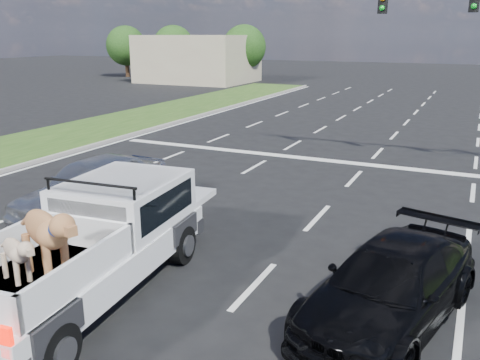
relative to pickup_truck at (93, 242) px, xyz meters
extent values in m
plane|color=black|center=(0.72, 1.40, -0.97)|extent=(160.00, 160.00, 0.00)
cube|color=silver|center=(-4.53, 7.40, -0.96)|extent=(0.12, 60.00, 0.01)
cube|color=silver|center=(-1.03, 7.40, -0.96)|extent=(0.12, 60.00, 0.01)
cube|color=silver|center=(2.47, 7.40, -0.96)|extent=(0.12, 60.00, 0.01)
cube|color=silver|center=(5.97, 7.40, -0.96)|extent=(0.12, 60.00, 0.01)
cube|color=silver|center=(-8.08, 7.40, -0.96)|extent=(0.15, 60.00, 0.01)
cube|color=silver|center=(0.72, 11.40, -0.96)|extent=(17.00, 0.45, 0.01)
cube|color=#254816|center=(-10.78, 7.40, -0.92)|extent=(5.00, 60.00, 0.10)
cube|color=gray|center=(-8.33, 7.40, -0.90)|extent=(0.15, 60.00, 0.14)
cube|color=tan|center=(-19.28, 37.40, 1.23)|extent=(10.00, 8.00, 4.40)
cylinder|color=#332114|center=(-29.28, 39.40, 0.11)|extent=(0.44, 0.44, 2.16)
sphere|color=#18390F|center=(-29.28, 39.40, 2.33)|extent=(4.20, 4.20, 4.20)
cylinder|color=#332114|center=(-23.28, 39.40, 0.11)|extent=(0.44, 0.44, 2.16)
sphere|color=#18390F|center=(-23.28, 39.40, 2.33)|extent=(4.20, 4.20, 4.20)
cylinder|color=#332114|center=(-15.28, 39.40, 0.11)|extent=(0.44, 0.44, 2.16)
sphere|color=#18390F|center=(-15.28, 39.40, 2.33)|extent=(4.20, 4.20, 4.20)
cylinder|color=black|center=(1.08, -2.07, -0.58)|extent=(0.36, 0.80, 0.78)
cylinder|color=black|center=(-1.04, 1.54, -0.58)|extent=(0.36, 0.80, 0.78)
cylinder|color=black|center=(0.73, 1.70, -0.58)|extent=(0.36, 0.80, 0.78)
cube|color=silver|center=(0.02, -0.22, -0.29)|extent=(2.44, 5.58, 0.53)
cube|color=silver|center=(-0.10, 1.06, 0.41)|extent=(2.09, 2.52, 0.88)
cube|color=black|center=(0.01, -0.10, 0.44)|extent=(1.58, 0.18, 0.63)
cylinder|color=black|center=(0.00, 0.04, 1.06)|extent=(1.84, 0.22, 0.05)
cube|color=black|center=(0.13, -1.41, -0.06)|extent=(2.05, 2.77, 0.06)
cube|color=silver|center=(1.00, -1.33, 0.24)|extent=(0.32, 2.61, 0.53)
cube|color=#F71305|center=(1.13, -2.80, 0.00)|extent=(0.17, 0.08, 0.41)
imported|color=silver|center=(-2.75, 3.18, -0.20)|extent=(2.11, 4.59, 1.52)
imported|color=black|center=(4.91, 1.26, -0.34)|extent=(2.76, 4.64, 1.26)
camera|label=1|loc=(5.84, -6.34, 3.49)|focal=38.00mm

